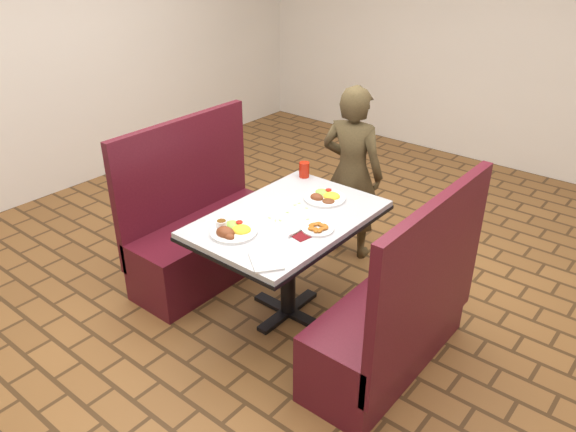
% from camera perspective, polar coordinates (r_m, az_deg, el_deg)
% --- Properties ---
extents(room, '(7.00, 7.04, 2.82)m').
position_cam_1_polar(room, '(3.12, -0.00, 19.22)').
color(room, brown).
rests_on(room, ground).
extents(dining_table, '(0.81, 1.21, 0.75)m').
position_cam_1_polar(dining_table, '(3.54, -0.00, -1.38)').
color(dining_table, silver).
rests_on(dining_table, ground).
extents(booth_bench_left, '(0.47, 1.20, 1.17)m').
position_cam_1_polar(booth_bench_left, '(4.18, -8.51, -1.87)').
color(booth_bench_left, '#56131F').
rests_on(booth_bench_left, ground).
extents(booth_bench_right, '(0.47, 1.20, 1.17)m').
position_cam_1_polar(booth_bench_right, '(3.35, 10.80, -10.43)').
color(booth_bench_right, '#56131F').
rests_on(booth_bench_right, ground).
extents(diner_person, '(0.54, 0.40, 1.36)m').
position_cam_1_polar(diner_person, '(4.30, 6.49, 4.33)').
color(diner_person, brown).
rests_on(diner_person, ground).
extents(near_dinner_plate, '(0.28, 0.28, 0.09)m').
position_cam_1_polar(near_dinner_plate, '(3.30, -5.68, -1.29)').
color(near_dinner_plate, white).
rests_on(near_dinner_plate, dining_table).
extents(far_dinner_plate, '(0.28, 0.28, 0.07)m').
position_cam_1_polar(far_dinner_plate, '(3.70, 3.81, 2.09)').
color(far_dinner_plate, white).
rests_on(far_dinner_plate, dining_table).
extents(plantain_plate, '(0.19, 0.19, 0.03)m').
position_cam_1_polar(plantain_plate, '(3.33, 3.02, -1.24)').
color(plantain_plate, white).
rests_on(plantain_plate, dining_table).
extents(maroon_napkin, '(0.11, 0.11, 0.00)m').
position_cam_1_polar(maroon_napkin, '(3.27, 1.35, -2.06)').
color(maroon_napkin, '#5F0E13').
rests_on(maroon_napkin, dining_table).
extents(spoon_utensil, '(0.01, 0.12, 0.00)m').
position_cam_1_polar(spoon_utensil, '(3.28, 0.71, -1.83)').
color(spoon_utensil, silver).
rests_on(spoon_utensil, dining_table).
extents(red_tumbler, '(0.07, 0.07, 0.11)m').
position_cam_1_polar(red_tumbler, '(4.02, 1.66, 4.73)').
color(red_tumbler, '#B31C0B').
rests_on(red_tumbler, dining_table).
extents(paper_napkin, '(0.26, 0.25, 0.01)m').
position_cam_1_polar(paper_napkin, '(3.03, -2.24, -4.56)').
color(paper_napkin, white).
rests_on(paper_napkin, dining_table).
extents(knife_utensil, '(0.02, 0.16, 0.00)m').
position_cam_1_polar(knife_utensil, '(3.31, -5.38, -1.66)').
color(knife_utensil, silver).
rests_on(knife_utensil, dining_table).
extents(fork_utensil, '(0.03, 0.14, 0.00)m').
position_cam_1_polar(fork_utensil, '(3.31, -5.85, -1.62)').
color(fork_utensil, silver).
rests_on(fork_utensil, dining_table).
extents(lettuce_shreds, '(0.28, 0.32, 0.00)m').
position_cam_1_polar(lettuce_shreds, '(3.51, 1.13, 0.18)').
color(lettuce_shreds, '#9CC64F').
rests_on(lettuce_shreds, dining_table).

